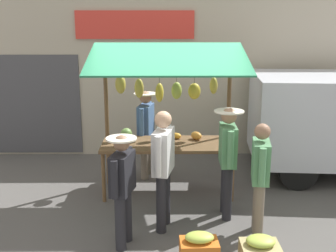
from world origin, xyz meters
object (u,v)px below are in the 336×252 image
object	(u,v)px
shopper_with_ponytail	(228,153)
produce_crate_side	(199,251)
shopper_with_shopping_bag	(163,161)
shopper_in_grey_tee	(260,172)
produce_crate_near	(260,251)
market_stall	(166,103)
shopper_in_striped_shirt	(123,183)
vendor_with_sunhat	(146,127)

from	to	relation	value
shopper_with_ponytail	produce_crate_side	distance (m)	1.66
shopper_with_shopping_bag	shopper_in_grey_tee	size ratio (longest dim) A/B	1.08
shopper_with_ponytail	produce_crate_near	bearing A→B (deg)	-167.76
market_stall	shopper_with_ponytail	distance (m)	1.42
shopper_with_ponytail	produce_crate_near	size ratio (longest dim) A/B	3.52
shopper_with_ponytail	shopper_with_shopping_bag	bearing A→B (deg)	113.28
market_stall	shopper_with_ponytail	world-z (taller)	market_stall
shopper_in_striped_shirt	shopper_with_ponytail	bearing A→B (deg)	-45.66
produce_crate_near	vendor_with_sunhat	bearing A→B (deg)	-63.00
shopper_in_grey_tee	produce_crate_side	distance (m)	1.39
shopper_in_striped_shirt	shopper_in_grey_tee	world-z (taller)	shopper_in_grey_tee
shopper_with_shopping_bag	produce_crate_near	bearing A→B (deg)	-115.91
shopper_in_striped_shirt	shopper_in_grey_tee	bearing A→B (deg)	-66.50
market_stall	shopper_in_grey_tee	distance (m)	2.07
shopper_with_ponytail	vendor_with_sunhat	bearing A→B (deg)	39.22
vendor_with_sunhat	produce_crate_near	world-z (taller)	vendor_with_sunhat
shopper_with_shopping_bag	shopper_in_grey_tee	distance (m)	1.33
shopper_in_grey_tee	produce_crate_side	bearing A→B (deg)	141.73
market_stall	produce_crate_near	xyz separation A→B (m)	(-1.13, 2.27, -1.38)
vendor_with_sunhat	produce_crate_side	xyz separation A→B (m)	(-0.76, 3.02, -0.75)
produce_crate_side	shopper_with_shopping_bag	bearing A→B (deg)	-66.50
market_stall	shopper_in_striped_shirt	size ratio (longest dim) A/B	1.65
shopper_with_ponytail	produce_crate_side	world-z (taller)	shopper_with_ponytail
market_stall	vendor_with_sunhat	xyz separation A→B (m)	(0.38, -0.69, -0.59)
shopper_with_ponytail	produce_crate_near	xyz separation A→B (m)	(-0.24, 1.31, -0.83)
market_stall	shopper_in_grey_tee	bearing A→B (deg)	129.73
vendor_with_sunhat	shopper_with_ponytail	size ratio (longest dim) A/B	0.97
shopper_with_shopping_bag	market_stall	bearing A→B (deg)	10.08
shopper_with_shopping_bag	shopper_in_striped_shirt	size ratio (longest dim) A/B	1.13
produce_crate_near	produce_crate_side	world-z (taller)	produce_crate_side
shopper_with_ponytail	shopper_with_shopping_bag	xyz separation A→B (m)	(0.95, 0.37, 0.01)
vendor_with_sunhat	shopper_with_ponytail	bearing A→B (deg)	48.58
market_stall	produce_crate_side	world-z (taller)	market_stall
produce_crate_near	shopper_with_shopping_bag	bearing A→B (deg)	-38.26
shopper_in_grey_tee	produce_crate_near	xyz separation A→B (m)	(0.12, 0.76, -0.74)
shopper_with_ponytail	shopper_in_grey_tee	distance (m)	0.67
produce_crate_near	produce_crate_side	xyz separation A→B (m)	(0.75, 0.06, 0.04)
shopper_with_ponytail	shopper_with_shopping_bag	size ratio (longest dim) A/B	0.97
market_stall	shopper_with_shopping_bag	bearing A→B (deg)	87.73
shopper_with_ponytail	produce_crate_near	distance (m)	1.57
shopper_in_striped_shirt	vendor_with_sunhat	bearing A→B (deg)	9.56
vendor_with_sunhat	shopper_in_grey_tee	xyz separation A→B (m)	(-1.63, 2.21, -0.05)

